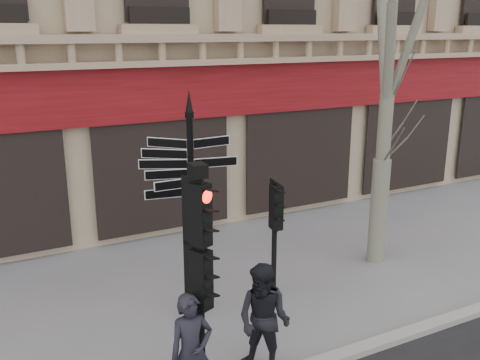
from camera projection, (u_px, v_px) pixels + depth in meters
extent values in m
plane|color=slate|center=(261.00, 328.00, 9.36)|extent=(80.00, 80.00, 0.00)
cube|color=#5C0A09|center=(160.00, 93.00, 12.56)|extent=(28.00, 0.25, 1.30)
cube|color=#997B63|center=(162.00, 51.00, 12.10)|extent=(28.00, 0.35, 0.74)
cylinder|color=black|center=(192.00, 221.00, 9.31)|extent=(0.11, 0.11, 3.63)
cylinder|color=black|center=(194.00, 310.00, 9.78)|extent=(0.28, 0.28, 0.16)
cone|color=black|center=(189.00, 101.00, 8.75)|extent=(0.12, 0.12, 0.36)
cylinder|color=black|center=(200.00, 294.00, 7.28)|extent=(0.11, 0.11, 3.12)
cube|color=black|center=(200.00, 278.00, 7.21)|extent=(0.45, 0.39, 0.85)
cube|color=black|center=(199.00, 214.00, 6.96)|extent=(0.45, 0.39, 0.85)
sphere|color=#FF0C05|center=(198.00, 197.00, 6.90)|extent=(0.18, 0.18, 0.18)
cube|color=black|center=(198.00, 170.00, 6.80)|extent=(0.28, 0.31, 0.18)
cylinder|color=black|center=(274.00, 241.00, 10.25)|extent=(0.11, 0.11, 2.25)
cylinder|color=black|center=(273.00, 291.00, 10.54)|extent=(0.23, 0.23, 0.13)
cube|color=black|center=(275.00, 206.00, 10.06)|extent=(0.42, 0.33, 0.86)
cylinder|color=gray|center=(379.00, 211.00, 11.79)|extent=(0.39, 0.39, 2.35)
cylinder|color=gray|center=(385.00, 130.00, 11.30)|extent=(0.30, 0.30, 1.50)
imported|color=black|center=(191.00, 352.00, 7.21)|extent=(0.62, 0.42, 1.67)
imported|color=black|center=(264.00, 320.00, 7.92)|extent=(1.03, 1.08, 1.75)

